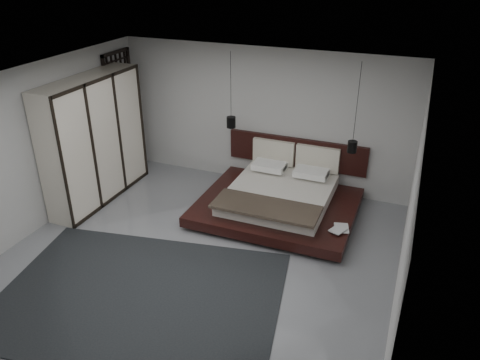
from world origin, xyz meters
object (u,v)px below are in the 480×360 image
at_px(lattice_screen, 122,113).
at_px(rug, 140,296).
at_px(bed, 280,197).
at_px(wardrobe, 94,140).
at_px(pendant_right, 352,146).
at_px(pendant_left, 231,122).

relative_size(lattice_screen, rug, 0.66).
distance_m(bed, wardrobe, 3.65).
bearing_deg(wardrobe, pendant_right, 14.47).
height_order(lattice_screen, rug, lattice_screen).
xyz_separation_m(lattice_screen, pendant_right, (4.86, -0.10, 0.02)).
bearing_deg(pendant_left, lattice_screen, 177.81).
bearing_deg(lattice_screen, wardrobe, -78.93).
distance_m(pendant_left, rug, 3.78).
relative_size(bed, pendant_left, 1.95).
bearing_deg(bed, rug, -110.13).
bearing_deg(bed, lattice_screen, 171.65).
bearing_deg(pendant_right, rug, -123.06).
relative_size(pendant_right, rug, 0.40).
bearing_deg(rug, wardrobe, 135.54).
bearing_deg(pendant_left, rug, -89.33).
distance_m(bed, rug, 3.25).
height_order(lattice_screen, bed, lattice_screen).
height_order(lattice_screen, wardrobe, lattice_screen).
relative_size(pendant_left, pendant_right, 0.90).
xyz_separation_m(pendant_right, wardrobe, (-4.61, -1.19, -0.12)).
distance_m(lattice_screen, wardrobe, 1.32).
height_order(bed, pendant_right, pendant_right).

